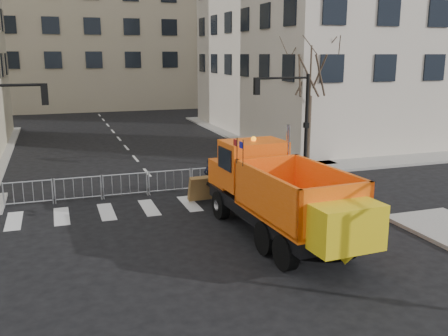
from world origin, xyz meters
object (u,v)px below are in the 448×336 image
object	(u,v)px
plow_truck	(280,192)
cop_c	(238,185)
cop_b	(245,180)
newspaper_box	(288,174)
cop_a	(210,177)

from	to	relation	value
plow_truck	cop_c	xyz separation A→B (m)	(-0.04, 4.06, -0.76)
plow_truck	cop_c	distance (m)	4.13
plow_truck	cop_b	xyz separation A→B (m)	(0.64, 4.91, -0.81)
cop_c	newspaper_box	distance (m)	4.03
plow_truck	cop_b	size ratio (longest dim) A/B	5.53
plow_truck	newspaper_box	distance (m)	7.11
plow_truck	cop_c	bearing A→B (deg)	-2.67
plow_truck	cop_a	world-z (taller)	plow_truck
cop_a	plow_truck	bearing A→B (deg)	80.06
plow_truck	cop_a	bearing A→B (deg)	2.65
newspaper_box	plow_truck	bearing A→B (deg)	-109.66
cop_b	cop_c	size ratio (longest dim) A/B	0.95
plow_truck	newspaper_box	world-z (taller)	plow_truck
cop_a	cop_c	size ratio (longest dim) A/B	0.91
cop_b	newspaper_box	xyz separation A→B (m)	(2.74, 1.26, -0.21)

